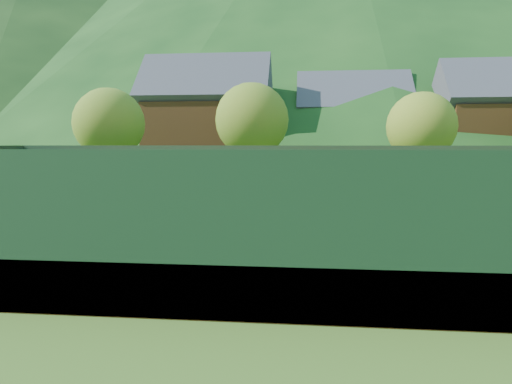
# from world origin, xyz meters

# --- Properties ---
(ground) EXTENTS (400.00, 400.00, 0.00)m
(ground) POSITION_xyz_m (0.00, 0.00, 0.00)
(ground) COLOR #34561A
(ground) RESTS_ON ground
(clay_court) EXTENTS (40.00, 24.00, 0.02)m
(clay_court) POSITION_xyz_m (0.00, 0.00, 0.01)
(clay_court) COLOR #C75620
(clay_court) RESTS_ON ground
(mountain_far) EXTENTS (280.00, 280.00, 110.00)m
(mountain_far) POSITION_xyz_m (10.00, 160.00, 55.00)
(mountain_far) COLOR #123512
(mountain_far) RESTS_ON ground
(mountain_far_left) EXTENTS (260.00, 260.00, 100.00)m
(mountain_far_left) POSITION_xyz_m (-90.00, 150.00, 50.00)
(mountain_far_left) COLOR black
(mountain_far_left) RESTS_ON ground
(coach) EXTENTS (0.74, 0.54, 1.85)m
(coach) POSITION_xyz_m (-2.46, -1.39, 0.95)
(coach) COLOR blue
(coach) RESTS_ON clay_court
(student_a) EXTENTS (0.84, 0.73, 1.46)m
(student_a) POSITION_xyz_m (0.80, 3.04, 0.75)
(student_a) COLOR orange
(student_a) RESTS_ON clay_court
(student_b) EXTENTS (0.88, 0.40, 1.47)m
(student_b) POSITION_xyz_m (4.66, 2.78, 0.75)
(student_b) COLOR orange
(student_b) RESTS_ON clay_court
(student_c) EXTENTS (0.80, 0.61, 1.46)m
(student_c) POSITION_xyz_m (7.11, 1.51, 0.75)
(student_c) COLOR orange
(student_c) RESTS_ON clay_court
(student_d) EXTENTS (1.01, 0.81, 1.37)m
(student_d) POSITION_xyz_m (9.46, 3.15, 0.70)
(student_d) COLOR #DF5213
(student_d) RESTS_ON clay_court
(tennis_ball_0) EXTENTS (0.07, 0.07, 0.07)m
(tennis_ball_0) POSITION_xyz_m (2.84, -4.44, 0.05)
(tennis_ball_0) COLOR #C2E125
(tennis_ball_0) RESTS_ON clay_court
(tennis_ball_1) EXTENTS (0.07, 0.07, 0.07)m
(tennis_ball_1) POSITION_xyz_m (-4.47, -2.56, 0.05)
(tennis_ball_1) COLOR #C2E125
(tennis_ball_1) RESTS_ON clay_court
(tennis_ball_2) EXTENTS (0.07, 0.07, 0.07)m
(tennis_ball_2) POSITION_xyz_m (-9.32, -3.29, 0.05)
(tennis_ball_2) COLOR #C2E125
(tennis_ball_2) RESTS_ON clay_court
(tennis_ball_3) EXTENTS (0.07, 0.07, 0.07)m
(tennis_ball_3) POSITION_xyz_m (2.16, -7.12, 0.05)
(tennis_ball_3) COLOR #C2E125
(tennis_ball_3) RESTS_ON clay_court
(tennis_ball_4) EXTENTS (0.07, 0.07, 0.07)m
(tennis_ball_4) POSITION_xyz_m (5.80, -3.64, 0.05)
(tennis_ball_4) COLOR #C2E125
(tennis_ball_4) RESTS_ON clay_court
(tennis_ball_5) EXTENTS (0.07, 0.07, 0.07)m
(tennis_ball_5) POSITION_xyz_m (-7.14, -2.24, 0.05)
(tennis_ball_5) COLOR #C2E125
(tennis_ball_5) RESTS_ON clay_court
(tennis_ball_6) EXTENTS (0.07, 0.07, 0.07)m
(tennis_ball_6) POSITION_xyz_m (-8.14, -6.76, 0.05)
(tennis_ball_6) COLOR #C2E125
(tennis_ball_6) RESTS_ON clay_court
(tennis_ball_7) EXTENTS (0.07, 0.07, 0.07)m
(tennis_ball_7) POSITION_xyz_m (1.51, -4.99, 0.05)
(tennis_ball_7) COLOR #C2E125
(tennis_ball_7) RESTS_ON clay_court
(tennis_ball_8) EXTENTS (0.07, 0.07, 0.07)m
(tennis_ball_8) POSITION_xyz_m (2.94, -7.77, 0.05)
(tennis_ball_8) COLOR #C2E125
(tennis_ball_8) RESTS_ON clay_court
(tennis_ball_9) EXTENTS (0.07, 0.07, 0.07)m
(tennis_ball_9) POSITION_xyz_m (-3.51, -7.56, 0.05)
(tennis_ball_9) COLOR #C2E125
(tennis_ball_9) RESTS_ON clay_court
(tennis_ball_10) EXTENTS (0.07, 0.07, 0.07)m
(tennis_ball_10) POSITION_xyz_m (1.47, -3.25, 0.05)
(tennis_ball_10) COLOR #C2E125
(tennis_ball_10) RESTS_ON clay_court
(tennis_ball_11) EXTENTS (0.07, 0.07, 0.07)m
(tennis_ball_11) POSITION_xyz_m (-6.41, -1.04, 0.05)
(tennis_ball_11) COLOR #C2E125
(tennis_ball_11) RESTS_ON clay_court
(tennis_ball_12) EXTENTS (0.07, 0.07, 0.07)m
(tennis_ball_12) POSITION_xyz_m (5.32, -7.10, 0.05)
(tennis_ball_12) COLOR #C2E125
(tennis_ball_12) RESTS_ON clay_court
(tennis_ball_13) EXTENTS (0.07, 0.07, 0.07)m
(tennis_ball_13) POSITION_xyz_m (5.92, -7.41, 0.05)
(tennis_ball_13) COLOR #C2E125
(tennis_ball_13) RESTS_ON clay_court
(tennis_ball_14) EXTENTS (0.07, 0.07, 0.07)m
(tennis_ball_14) POSITION_xyz_m (3.15, -8.41, 0.05)
(tennis_ball_14) COLOR #C2E125
(tennis_ball_14) RESTS_ON clay_court
(tennis_ball_15) EXTENTS (0.07, 0.07, 0.07)m
(tennis_ball_15) POSITION_xyz_m (-1.44, -8.38, 0.05)
(tennis_ball_15) COLOR #C2E125
(tennis_ball_15) RESTS_ON clay_court
(tennis_ball_16) EXTENTS (0.07, 0.07, 0.07)m
(tennis_ball_16) POSITION_xyz_m (0.62, -4.20, 0.05)
(tennis_ball_16) COLOR #C2E125
(tennis_ball_16) RESTS_ON clay_court
(tennis_ball_17) EXTENTS (0.07, 0.07, 0.07)m
(tennis_ball_17) POSITION_xyz_m (-2.66, -5.46, 0.05)
(tennis_ball_17) COLOR #C2E125
(tennis_ball_17) RESTS_ON clay_court
(tennis_ball_18) EXTENTS (0.07, 0.07, 0.07)m
(tennis_ball_18) POSITION_xyz_m (-2.58, -0.87, 0.05)
(tennis_ball_18) COLOR #C2E125
(tennis_ball_18) RESTS_ON clay_court
(tennis_ball_19) EXTENTS (0.07, 0.07, 0.07)m
(tennis_ball_19) POSITION_xyz_m (-1.19, -7.27, 0.05)
(tennis_ball_19) COLOR #C2E125
(tennis_ball_19) RESTS_ON clay_court
(tennis_ball_20) EXTENTS (0.07, 0.07, 0.07)m
(tennis_ball_20) POSITION_xyz_m (4.71, -4.26, 0.05)
(tennis_ball_20) COLOR #C2E125
(tennis_ball_20) RESTS_ON clay_court
(tennis_ball_21) EXTENTS (0.07, 0.07, 0.07)m
(tennis_ball_21) POSITION_xyz_m (2.62, -8.78, 0.05)
(tennis_ball_21) COLOR #C2E125
(tennis_ball_21) RESTS_ON clay_court
(tennis_ball_22) EXTENTS (0.07, 0.07, 0.07)m
(tennis_ball_22) POSITION_xyz_m (-0.65, -4.23, 0.05)
(tennis_ball_22) COLOR #C2E125
(tennis_ball_22) RESTS_ON clay_court
(tennis_ball_23) EXTENTS (0.07, 0.07, 0.07)m
(tennis_ball_23) POSITION_xyz_m (1.60, -9.02, 0.05)
(tennis_ball_23) COLOR #C2E125
(tennis_ball_23) RESTS_ON clay_court
(tennis_ball_24) EXTENTS (0.07, 0.07, 0.07)m
(tennis_ball_24) POSITION_xyz_m (-5.16, -4.24, 0.05)
(tennis_ball_24) COLOR #C2E125
(tennis_ball_24) RESTS_ON clay_court
(tennis_ball_25) EXTENTS (0.07, 0.07, 0.07)m
(tennis_ball_25) POSITION_xyz_m (-4.70, -8.16, 0.05)
(tennis_ball_25) COLOR #C2E125
(tennis_ball_25) RESTS_ON clay_court
(tennis_ball_26) EXTENTS (0.07, 0.07, 0.07)m
(tennis_ball_26) POSITION_xyz_m (3.02, -1.44, 0.05)
(tennis_ball_26) COLOR #C2E125
(tennis_ball_26) RESTS_ON clay_court
(court_lines) EXTENTS (23.83, 11.03, 0.00)m
(court_lines) POSITION_xyz_m (0.00, 0.00, 0.02)
(court_lines) COLOR white
(court_lines) RESTS_ON clay_court
(tennis_net) EXTENTS (0.10, 12.07, 1.10)m
(tennis_net) POSITION_xyz_m (0.00, 0.00, 0.52)
(tennis_net) COLOR black
(tennis_net) RESTS_ON clay_court
(perimeter_fence) EXTENTS (40.40, 24.24, 3.00)m
(perimeter_fence) POSITION_xyz_m (0.00, 0.00, 1.27)
(perimeter_fence) COLOR black
(perimeter_fence) RESTS_ON clay_court
(ball_hopper) EXTENTS (0.57, 0.57, 1.00)m
(ball_hopper) POSITION_xyz_m (-7.43, -3.53, 0.77)
(ball_hopper) COLOR black
(ball_hopper) RESTS_ON clay_court
(chalet_left) EXTENTS (13.80, 9.93, 12.92)m
(chalet_left) POSITION_xyz_m (-10.00, 30.00, 5.65)
(chalet_left) COLOR beige
(chalet_left) RESTS_ON ground
(chalet_mid) EXTENTS (12.65, 8.82, 11.45)m
(chalet_mid) POSITION_xyz_m (6.00, 34.00, 4.99)
(chalet_mid) COLOR beige
(chalet_mid) RESTS_ON ground
(chalet_right) EXTENTS (11.50, 8.82, 11.91)m
(chalet_right) POSITION_xyz_m (20.00, 30.00, 5.26)
(chalet_right) COLOR beige
(chalet_right) RESTS_ON ground
(tree_a) EXTENTS (6.00, 6.00, 7.88)m
(tree_a) POSITION_xyz_m (-16.00, 18.00, 4.87)
(tree_a) COLOR #3C2518
(tree_a) RESTS_ON ground
(tree_b) EXTENTS (6.40, 6.40, 8.40)m
(tree_b) POSITION_xyz_m (-4.00, 20.00, 5.19)
(tree_b) COLOR #412A1A
(tree_b) RESTS_ON ground
(tree_c) EXTENTS (5.60, 5.60, 7.35)m
(tree_c) POSITION_xyz_m (10.00, 19.00, 4.54)
(tree_c) COLOR #3F2919
(tree_c) RESTS_ON ground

